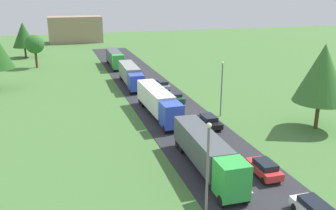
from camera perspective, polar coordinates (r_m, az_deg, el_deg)
The scene contains 16 objects.
road at distance 46.37m, azimuth 3.08°, elevation -3.58°, with size 10.00×140.00×0.06m, color #2B2B30.
lane_marking_centre at distance 43.29m, azimuth 4.68°, elevation -5.13°, with size 0.16×123.14×0.01m.
truck_lead at distance 35.01m, azimuth 6.07°, elevation -7.22°, with size 2.80×13.50×3.53m.
truck_second at distance 50.03m, azimuth -1.58°, elevation 0.61°, with size 2.80×14.05×3.66m.
truck_third at distance 67.05m, azimuth -5.89°, elevation 4.81°, with size 2.80×13.25×3.59m.
truck_fourth at distance 84.84m, azimuth -8.36°, elevation 7.37°, with size 2.64×12.40×3.54m.
car_second at distance 35.55m, azimuth 14.84°, elevation -9.53°, with size 1.85×4.09×1.52m.
car_third at distance 46.58m, azimuth 6.47°, elevation -2.52°, with size 1.90×4.38×1.47m.
car_fourth at distance 56.73m, azimuth 1.23°, elevation 1.23°, with size 1.90×4.11×1.44m.
car_fifth at distance 64.15m, azimuth -0.96°, elevation 3.19°, with size 1.93×4.40×1.59m.
lamppost_lead at distance 25.07m, azimuth 6.16°, elevation -10.93°, with size 0.36×0.36×8.53m.
lamppost_second at distance 50.01m, azimuth 8.40°, elevation 2.95°, with size 0.36×0.36×7.65m.
tree_oak at distance 48.06m, azimuth 23.03°, elevation 4.58°, with size 6.54×6.54×10.70m.
tree_birch at distance 87.49m, azimuth -20.16°, elevation 8.91°, with size 4.19×4.19×7.44m.
tree_maple at distance 102.40m, azimuth -21.70°, elevation 10.18°, with size 5.79×5.79×9.10m.
distant_building at distance 129.54m, azimuth -14.31°, elevation 11.40°, with size 17.44×8.73×8.59m, color #9E846B.
Camera 1 is at (-14.96, -16.15, 16.59)m, focal length 38.91 mm.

